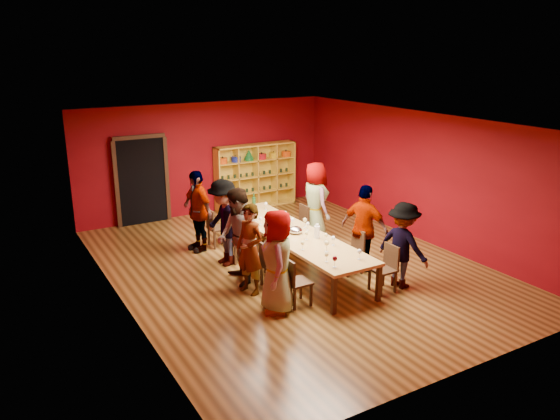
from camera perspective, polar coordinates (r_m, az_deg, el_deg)
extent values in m
cube|color=#543716|center=(11.47, 1.26, -5.91)|extent=(7.10, 9.10, 0.02)
cube|color=#66050C|center=(14.91, -7.80, 5.35)|extent=(7.10, 0.02, 3.00)
cube|color=#66050C|center=(7.71, 19.17, -6.43)|extent=(7.10, 0.02, 3.00)
cube|color=#66050C|center=(9.70, -16.69, -1.45)|extent=(0.02, 9.10, 3.00)
cube|color=#66050C|center=(13.10, 14.55, 3.39)|extent=(0.02, 9.10, 3.00)
cube|color=silver|center=(10.68, 1.37, 9.21)|extent=(7.10, 9.10, 0.02)
cube|color=tan|center=(11.21, 1.28, -2.47)|extent=(1.10, 4.50, 0.06)
cube|color=black|center=(9.43, 5.65, -8.88)|extent=(0.08, 0.08, 0.69)
cube|color=black|center=(12.93, -5.60, -1.64)|extent=(0.08, 0.08, 0.69)
cube|color=black|center=(9.99, 10.27, -7.55)|extent=(0.08, 0.08, 0.69)
cube|color=black|center=(13.35, -1.78, -0.98)|extent=(0.08, 0.08, 0.69)
cube|color=black|center=(14.36, -14.27, 2.91)|extent=(1.20, 0.14, 2.20)
cube|color=black|center=(14.07, -14.53, 7.40)|extent=(1.32, 0.06, 0.10)
cube|color=black|center=(14.14, -16.72, 2.50)|extent=(0.10, 0.06, 2.20)
cube|color=black|center=(14.48, -11.73, 3.19)|extent=(0.10, 0.06, 2.20)
cube|color=gold|center=(14.91, -6.59, 3.04)|extent=(0.04, 0.40, 1.80)
cube|color=gold|center=(15.97, 1.19, 4.07)|extent=(0.04, 0.40, 1.80)
cube|color=gold|center=(15.23, -2.61, 6.81)|extent=(2.40, 0.40, 0.04)
cube|color=gold|center=(15.63, -2.52, 0.44)|extent=(2.40, 0.40, 0.04)
cube|color=gold|center=(15.57, -2.89, 3.72)|extent=(2.40, 0.02, 1.80)
cube|color=gold|center=(15.52, -2.54, 1.96)|extent=(2.36, 0.38, 0.03)
cube|color=gold|center=(15.41, -2.57, 3.58)|extent=(2.36, 0.38, 0.03)
cube|color=gold|center=(15.31, -2.59, 5.22)|extent=(2.36, 0.38, 0.03)
cube|color=gold|center=(15.15, -4.58, 3.31)|extent=(0.03, 0.38, 1.76)
cube|color=gold|center=(15.41, -2.57, 3.58)|extent=(0.03, 0.38, 1.76)
cube|color=gold|center=(15.69, -0.62, 3.84)|extent=(0.03, 0.38, 1.76)
cylinder|color=#EE540E|center=(14.87, -6.02, 5.15)|extent=(0.26, 0.26, 0.15)
sphere|color=black|center=(14.85, -6.03, 5.51)|extent=(0.05, 0.05, 0.05)
cylinder|color=#16249B|center=(15.03, -4.63, 5.32)|extent=(0.26, 0.26, 0.15)
sphere|color=black|center=(15.01, -4.64, 5.67)|extent=(0.05, 0.05, 0.05)
cylinder|color=#1B6C2E|center=(15.21, -3.26, 5.35)|extent=(0.26, 0.26, 0.08)
cone|color=#1B6C2E|center=(15.18, -3.27, 5.90)|extent=(0.24, 0.24, 0.22)
cylinder|color=red|center=(15.38, -1.93, 5.63)|extent=(0.26, 0.26, 0.15)
sphere|color=black|center=(15.37, -1.93, 5.98)|extent=(0.05, 0.05, 0.05)
cylinder|color=gold|center=(15.57, -0.63, 5.77)|extent=(0.26, 0.26, 0.15)
sphere|color=black|center=(15.56, -0.63, 6.12)|extent=(0.05, 0.05, 0.05)
cylinder|color=#EE540E|center=(15.77, 0.64, 5.91)|extent=(0.26, 0.26, 0.15)
sphere|color=black|center=(15.75, 0.65, 6.25)|extent=(0.05, 0.05, 0.05)
cylinder|color=black|center=(15.07, -5.98, 1.70)|extent=(0.07, 0.07, 0.10)
cylinder|color=black|center=(15.14, -5.35, 1.79)|extent=(0.07, 0.07, 0.10)
cylinder|color=black|center=(15.22, -4.72, 1.88)|extent=(0.07, 0.07, 0.10)
cylinder|color=black|center=(15.30, -4.09, 1.97)|extent=(0.07, 0.07, 0.10)
cylinder|color=black|center=(15.38, -3.47, 2.06)|extent=(0.07, 0.07, 0.10)
cylinder|color=black|center=(15.46, -2.86, 2.15)|extent=(0.07, 0.07, 0.10)
cylinder|color=black|center=(15.54, -2.25, 2.24)|extent=(0.07, 0.07, 0.10)
cylinder|color=black|center=(15.62, -1.65, 2.33)|extent=(0.07, 0.07, 0.10)
cylinder|color=black|center=(15.71, -1.06, 2.41)|extent=(0.07, 0.07, 0.10)
cylinder|color=black|center=(15.80, -0.47, 2.50)|extent=(0.07, 0.07, 0.10)
cylinder|color=black|center=(15.89, 0.11, 2.58)|extent=(0.07, 0.07, 0.10)
cylinder|color=black|center=(15.98, 0.68, 2.66)|extent=(0.07, 0.07, 0.10)
cylinder|color=black|center=(14.96, -6.04, 3.36)|extent=(0.07, 0.07, 0.10)
cylinder|color=black|center=(15.03, -5.39, 3.45)|extent=(0.07, 0.07, 0.10)
cylinder|color=black|center=(15.11, -4.76, 3.53)|extent=(0.07, 0.07, 0.10)
cylinder|color=black|center=(15.19, -4.13, 3.61)|extent=(0.07, 0.07, 0.10)
cylinder|color=black|center=(15.27, -3.50, 3.70)|extent=(0.07, 0.07, 0.10)
cylinder|color=black|center=(15.35, -2.88, 3.78)|extent=(0.07, 0.07, 0.10)
cylinder|color=black|center=(15.43, -2.27, 3.86)|extent=(0.07, 0.07, 0.10)
cylinder|color=black|center=(15.52, -1.67, 3.93)|extent=(0.07, 0.07, 0.10)
cylinder|color=black|center=(15.60, -1.07, 4.01)|extent=(0.07, 0.07, 0.10)
cylinder|color=black|center=(15.69, -0.48, 4.09)|extent=(0.07, 0.07, 0.10)
cylinder|color=black|center=(15.78, 0.11, 4.16)|extent=(0.07, 0.07, 0.10)
cylinder|color=black|center=(15.88, 0.68, 4.23)|extent=(0.07, 0.07, 0.10)
cube|color=black|center=(9.68, 1.88, -7.53)|extent=(0.42, 0.42, 0.04)
cube|color=black|center=(9.50, 0.91, -6.45)|extent=(0.04, 0.40, 0.44)
cube|color=black|center=(9.57, 1.53, -9.34)|extent=(0.04, 0.04, 0.41)
cube|color=black|center=(9.73, 3.26, -8.88)|extent=(0.04, 0.04, 0.41)
cube|color=black|center=(9.83, 0.48, -8.58)|extent=(0.04, 0.04, 0.41)
cube|color=black|center=(9.99, 2.18, -8.16)|extent=(0.04, 0.04, 0.41)
imported|color=#49494E|center=(9.30, -0.29, -5.38)|extent=(0.80, 1.01, 1.82)
cube|color=black|center=(10.37, -0.67, -5.83)|extent=(0.42, 0.42, 0.04)
cube|color=black|center=(10.19, -1.60, -4.79)|extent=(0.04, 0.40, 0.44)
cube|color=black|center=(10.24, -1.03, -7.49)|extent=(0.04, 0.04, 0.41)
cube|color=black|center=(10.40, 0.62, -7.11)|extent=(0.04, 0.04, 0.41)
cube|color=black|center=(10.52, -1.93, -6.83)|extent=(0.04, 0.04, 0.41)
cube|color=black|center=(10.67, -0.32, -6.47)|extent=(0.04, 0.04, 0.41)
imported|color=#131A35|center=(9.99, -3.17, -4.13)|extent=(0.62, 0.73, 1.71)
cube|color=black|center=(10.77, -1.97, -4.95)|extent=(0.42, 0.42, 0.04)
cube|color=black|center=(10.60, -2.89, -3.93)|extent=(0.04, 0.40, 0.44)
cube|color=black|center=(10.64, -2.34, -6.54)|extent=(0.04, 0.04, 0.41)
cube|color=black|center=(10.79, -0.73, -6.18)|extent=(0.04, 0.04, 0.41)
cube|color=black|center=(10.92, -3.18, -5.92)|extent=(0.04, 0.04, 0.41)
cube|color=black|center=(11.07, -1.60, -5.59)|extent=(0.04, 0.04, 0.41)
imported|color=silver|center=(10.38, -4.44, -2.84)|extent=(0.64, 0.98, 1.88)
cube|color=black|center=(11.61, -4.33, -3.35)|extent=(0.42, 0.42, 0.04)
cube|color=black|center=(11.45, -5.21, -2.38)|extent=(0.04, 0.40, 0.44)
cube|color=black|center=(11.48, -4.70, -4.80)|extent=(0.04, 0.04, 0.41)
cube|color=black|center=(11.62, -3.18, -4.50)|extent=(0.04, 0.04, 0.41)
cube|color=black|center=(11.77, -5.42, -4.26)|extent=(0.04, 0.04, 0.41)
cube|color=black|center=(11.90, -3.93, -3.98)|extent=(0.04, 0.04, 0.41)
imported|color=silver|center=(11.32, -5.86, -1.32)|extent=(0.54, 1.20, 1.83)
cube|color=black|center=(12.52, -6.46, -1.89)|extent=(0.42, 0.42, 0.04)
cube|color=black|center=(12.38, -7.30, -0.97)|extent=(0.04, 0.40, 0.44)
cube|color=black|center=(12.39, -6.83, -3.21)|extent=(0.04, 0.04, 0.41)
cube|color=black|center=(12.51, -5.40, -2.96)|extent=(0.04, 0.04, 0.41)
cube|color=black|center=(12.68, -7.45, -2.75)|extent=(0.04, 0.04, 0.41)
cube|color=black|center=(12.81, -6.05, -2.51)|extent=(0.04, 0.04, 0.41)
imported|color=#49484D|center=(12.20, -8.63, -0.09)|extent=(0.65, 1.13, 1.83)
cube|color=black|center=(10.36, 10.70, -6.15)|extent=(0.42, 0.42, 0.04)
cube|color=black|center=(10.39, 11.57, -4.71)|extent=(0.04, 0.40, 0.44)
cube|color=black|center=(10.23, 10.53, -7.82)|extent=(0.04, 0.04, 0.41)
cube|color=black|center=(10.44, 11.96, -7.39)|extent=(0.04, 0.04, 0.41)
cube|color=black|center=(10.47, 9.32, -7.18)|extent=(0.04, 0.04, 0.41)
cube|color=black|center=(10.67, 10.74, -6.77)|extent=(0.04, 0.04, 0.41)
imported|color=pink|center=(10.51, 12.72, -3.60)|extent=(0.67, 1.14, 1.66)
cube|color=black|center=(11.07, 7.36, -4.46)|extent=(0.42, 0.42, 0.04)
cube|color=black|center=(11.10, 8.19, -3.12)|extent=(0.04, 0.40, 0.44)
cube|color=black|center=(10.93, 7.14, -6.00)|extent=(0.04, 0.04, 0.41)
cube|color=black|center=(11.13, 8.55, -5.64)|extent=(0.04, 0.04, 0.41)
cube|color=black|center=(11.18, 6.09, -5.43)|extent=(0.04, 0.04, 0.41)
cube|color=black|center=(11.38, 7.48, -5.09)|extent=(0.04, 0.04, 0.41)
imported|color=#151839|center=(11.11, 8.83, -1.90)|extent=(0.83, 1.15, 1.79)
cube|color=black|center=(12.63, 1.81, -1.62)|extent=(0.42, 0.42, 0.04)
cube|color=black|center=(12.65, 2.55, -0.45)|extent=(0.04, 0.40, 0.44)
cube|color=black|center=(12.48, 1.55, -2.93)|extent=(0.04, 0.04, 0.41)
cube|color=black|center=(12.66, 2.86, -2.67)|extent=(0.04, 0.04, 0.41)
cube|color=black|center=(12.76, 0.75, -2.49)|extent=(0.04, 0.04, 0.41)
cube|color=black|center=(12.93, 2.04, -2.24)|extent=(0.04, 0.04, 0.41)
imported|color=#141838|center=(12.74, 3.70, 0.88)|extent=(0.57, 0.95, 1.87)
cylinder|color=white|center=(9.51, 5.72, -5.96)|extent=(0.07, 0.07, 0.01)
cylinder|color=white|center=(9.48, 5.73, -5.61)|extent=(0.01, 0.01, 0.12)
ellipsoid|color=#48070E|center=(9.45, 5.75, -5.07)|extent=(0.09, 0.09, 0.10)
cylinder|color=white|center=(10.25, 2.37, -4.17)|extent=(0.06, 0.06, 0.01)
cylinder|color=white|center=(10.23, 2.37, -3.89)|extent=(0.01, 0.01, 0.10)
ellipsoid|color=beige|center=(10.20, 2.38, -3.46)|extent=(0.07, 0.07, 0.08)
cylinder|color=white|center=(10.78, 2.79, -3.10)|extent=(0.06, 0.06, 0.01)
cylinder|color=white|center=(10.76, 2.79, -2.84)|extent=(0.01, 0.01, 0.10)
ellipsoid|color=beige|center=(10.73, 2.80, -2.43)|extent=(0.07, 0.07, 0.08)
cylinder|color=white|center=(10.18, 4.87, -4.35)|extent=(0.07, 0.07, 0.01)
cylinder|color=white|center=(10.16, 4.88, -4.01)|extent=(0.01, 0.01, 0.12)
ellipsoid|color=beige|center=(10.13, 4.89, -3.48)|extent=(0.09, 0.09, 0.10)
cylinder|color=white|center=(11.95, -2.44, -1.08)|extent=(0.06, 0.06, 0.01)
cylinder|color=white|center=(11.93, -2.45, -0.82)|extent=(0.01, 0.01, 0.10)
ellipsoid|color=#48070E|center=(11.91, -2.45, -0.44)|extent=(0.07, 0.07, 0.09)
cylinder|color=white|center=(10.52, 5.57, -3.68)|extent=(0.06, 0.06, 0.01)
cylinder|color=white|center=(10.50, 5.58, -3.39)|extent=(0.01, 0.01, 0.11)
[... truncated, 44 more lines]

